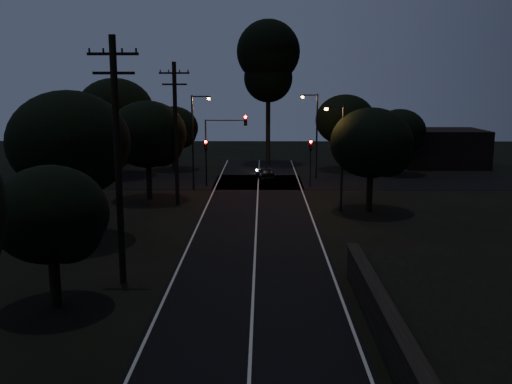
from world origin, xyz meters
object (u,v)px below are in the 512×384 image
object	(u,v)px
signal_left	(206,154)
streetlight_b	(315,130)
signal_right	(310,154)
car	(266,173)
utility_pole_far	(176,132)
utility_pole_mid	(118,158)
signal_mast	(225,137)
streetlight_c	(340,150)
streetlight_a	(195,136)
tall_pine	(268,60)

from	to	relation	value
signal_left	streetlight_b	world-z (taller)	streetlight_b
signal_right	car	distance (m)	5.66
utility_pole_far	signal_right	bearing A→B (deg)	37.00
utility_pole_mid	signal_mast	distance (m)	25.22
utility_pole_mid	signal_left	distance (m)	25.19
utility_pole_far	signal_mast	xyz separation A→B (m)	(3.09, 7.99, -1.15)
signal_mast	utility_pole_mid	bearing A→B (deg)	-97.04
utility_pole_far	car	size ratio (longest dim) A/B	2.87
utility_pole_far	signal_mast	bearing A→B (deg)	68.89
signal_mast	utility_pole_far	bearing A→B (deg)	-111.11
signal_mast	car	size ratio (longest dim) A/B	1.71
signal_right	streetlight_c	size ratio (longest dim) A/B	0.55
streetlight_c	car	world-z (taller)	streetlight_c
signal_mast	streetlight_a	world-z (taller)	streetlight_a
signal_right	streetlight_a	size ratio (longest dim) A/B	0.51
signal_right	car	size ratio (longest dim) A/B	1.12
utility_pole_far	signal_mast	distance (m)	8.64
signal_right	streetlight_c	xyz separation A→B (m)	(1.23, -9.99, 1.51)
tall_pine	signal_right	world-z (taller)	tall_pine
utility_pole_far	signal_left	distance (m)	8.53
tall_pine	car	distance (m)	15.88
signal_right	streetlight_c	distance (m)	10.18
streetlight_c	utility_pole_far	bearing A→B (deg)	170.40
signal_right	signal_mast	xyz separation A→B (m)	(-7.51, 0.00, 1.50)
signal_mast	streetlight_a	distance (m)	3.13
signal_left	streetlight_a	xyz separation A→B (m)	(-0.71, -1.99, 1.80)
tall_pine	signal_left	xyz separation A→B (m)	(-5.60, -15.01, -8.66)
tall_pine	signal_mast	size ratio (longest dim) A/B	2.55
signal_left	signal_mast	distance (m)	2.26
streetlight_a	streetlight_c	distance (m)	13.72
streetlight_b	car	world-z (taller)	streetlight_b
streetlight_b	streetlight_c	bearing A→B (deg)	-87.86
utility_pole_far	signal_right	size ratio (longest dim) A/B	2.56
signal_right	utility_pole_mid	bearing A→B (deg)	-112.99
streetlight_a	signal_left	bearing A→B (deg)	70.41
tall_pine	streetlight_a	xyz separation A→B (m)	(-6.31, -17.00, -6.87)
utility_pole_mid	signal_right	size ratio (longest dim) A/B	2.68
car	streetlight_a	bearing A→B (deg)	33.74
tall_pine	signal_right	xyz separation A→B (m)	(3.60, -15.01, -8.66)
utility_pole_mid	signal_mast	xyz separation A→B (m)	(3.09, 24.99, -1.40)
utility_pole_mid	streetlight_b	distance (m)	31.15
signal_left	streetlight_c	bearing A→B (deg)	-43.76
utility_pole_mid	tall_pine	world-z (taller)	tall_pine
streetlight_c	car	size ratio (longest dim) A/B	2.05
utility_pole_far	streetlight_c	world-z (taller)	utility_pole_far
utility_pole_mid	utility_pole_far	world-z (taller)	utility_pole_mid
utility_pole_far	signal_left	size ratio (longest dim) A/B	2.56
utility_pole_far	signal_mast	size ratio (longest dim) A/B	1.68
car	streetlight_b	bearing A→B (deg)	178.60
signal_left	signal_mast	xyz separation A→B (m)	(1.69, 0.00, 1.50)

